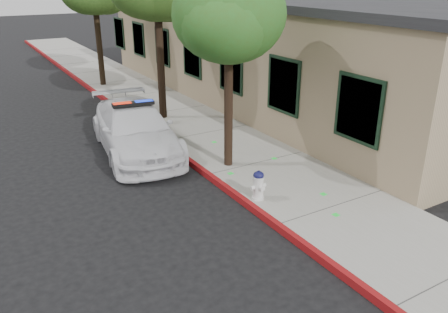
% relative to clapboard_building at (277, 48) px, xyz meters
% --- Properties ---
extents(ground, '(120.00, 120.00, 0.00)m').
position_rel_clapboard_building_xyz_m(ground, '(-6.69, -9.00, -2.13)').
color(ground, black).
rests_on(ground, ground).
extents(sidewalk, '(3.20, 60.00, 0.15)m').
position_rel_clapboard_building_xyz_m(sidewalk, '(-5.09, -6.00, -2.05)').
color(sidewalk, gray).
rests_on(sidewalk, ground).
extents(red_curb, '(0.14, 60.00, 0.16)m').
position_rel_clapboard_building_xyz_m(red_curb, '(-6.63, -6.00, -2.05)').
color(red_curb, maroon).
rests_on(red_curb, ground).
extents(clapboard_building, '(7.30, 20.89, 4.24)m').
position_rel_clapboard_building_xyz_m(clapboard_building, '(0.00, 0.00, 0.00)').
color(clapboard_building, tan).
rests_on(clapboard_building, ground).
extents(police_car, '(2.73, 5.28, 1.58)m').
position_rel_clapboard_building_xyz_m(police_car, '(-7.59, -3.15, -1.39)').
color(police_car, silver).
rests_on(police_car, ground).
extents(fire_hydrant, '(0.40, 0.35, 0.71)m').
position_rel_clapboard_building_xyz_m(fire_hydrant, '(-6.34, -7.81, -1.62)').
color(fire_hydrant, silver).
rests_on(fire_hydrant, sidewalk).
extents(street_tree_near, '(2.86, 2.86, 5.19)m').
position_rel_clapboard_building_xyz_m(street_tree_near, '(-5.86, -5.69, 1.89)').
color(street_tree_near, black).
rests_on(street_tree_near, sidewalk).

